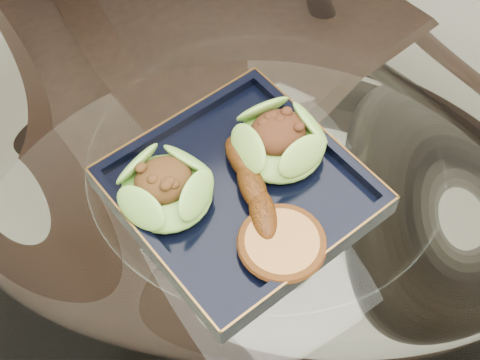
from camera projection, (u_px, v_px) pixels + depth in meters
dining_table at (261, 248)px, 0.98m from camera, size 1.13×1.13×0.77m
dining_chair at (193, 38)px, 1.26m from camera, size 0.50×0.50×1.02m
navy_plate at (240, 194)px, 0.82m from camera, size 0.30×0.30×0.02m
lettuce_wrap_left at (166, 190)px, 0.79m from camera, size 0.11×0.11×0.04m
lettuce_wrap_right at (279, 142)px, 0.83m from camera, size 0.15×0.15×0.04m
roasted_plantain at (252, 186)px, 0.80m from camera, size 0.07×0.15×0.03m
crumb_patty at (282, 244)px, 0.76m from camera, size 0.11×0.11×0.02m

